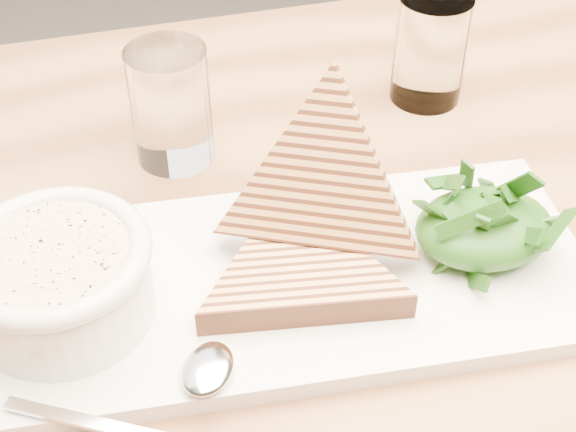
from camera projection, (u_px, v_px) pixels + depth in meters
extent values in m
cube|color=#A27241|center=(378.00, 321.00, 0.57)|extent=(1.30, 0.88, 0.04)
cube|color=white|center=(295.00, 280.00, 0.56)|extent=(0.42, 0.21, 0.01)
cylinder|color=white|center=(62.00, 288.00, 0.51)|extent=(0.12, 0.12, 0.05)
cylinder|color=beige|center=(53.00, 257.00, 0.49)|extent=(0.10, 0.10, 0.01)
torus|color=white|center=(53.00, 254.00, 0.49)|extent=(0.12, 0.12, 0.01)
ellipsoid|color=#154B12|center=(484.00, 228.00, 0.56)|extent=(0.10, 0.08, 0.04)
ellipsoid|color=silver|center=(208.00, 369.00, 0.49)|extent=(0.05, 0.05, 0.01)
cube|color=silver|center=(90.00, 422.00, 0.46)|extent=(0.10, 0.06, 0.00)
cylinder|color=white|center=(171.00, 105.00, 0.64)|extent=(0.06, 0.06, 0.10)
cylinder|color=white|center=(430.00, 49.00, 0.71)|extent=(0.06, 0.06, 0.10)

